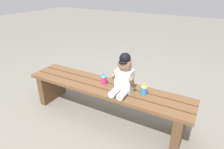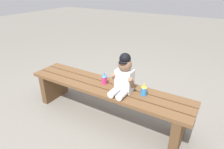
{
  "view_description": "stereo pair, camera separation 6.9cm",
  "coord_description": "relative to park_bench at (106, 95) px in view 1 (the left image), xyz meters",
  "views": [
    {
      "loc": [
        0.94,
        -1.56,
        1.41
      ],
      "look_at": [
        0.11,
        -0.05,
        0.58
      ],
      "focal_mm": 30.98,
      "sensor_mm": 36.0,
      "label": 1
    },
    {
      "loc": [
        1.0,
        -1.52,
        1.41
      ],
      "look_at": [
        0.11,
        -0.05,
        0.58
      ],
      "focal_mm": 30.98,
      "sensor_mm": 36.0,
      "label": 2
    }
  ],
  "objects": [
    {
      "name": "sippy_cup_right",
      "position": [
        0.42,
        0.03,
        0.17
      ],
      "size": [
        0.06,
        0.06,
        0.12
      ],
      "color": "#338CE5",
      "rests_on": "park_bench"
    },
    {
      "name": "child_figure",
      "position": [
        0.22,
        -0.01,
        0.29
      ],
      "size": [
        0.23,
        0.27,
        0.4
      ],
      "color": "white",
      "rests_on": "park_bench"
    },
    {
      "name": "park_bench",
      "position": [
        0.0,
        0.0,
        0.0
      ],
      "size": [
        1.86,
        0.39,
        0.4
      ],
      "color": "brown",
      "rests_on": "ground_plane"
    },
    {
      "name": "ground_plane",
      "position": [
        0.0,
        0.0,
        -0.29
      ],
      "size": [
        16.0,
        16.0,
        0.0
      ],
      "primitive_type": "plane",
      "color": "gray"
    },
    {
      "name": "sippy_cup_left",
      "position": [
        -0.04,
        0.03,
        0.17
      ],
      "size": [
        0.06,
        0.06,
        0.12
      ],
      "color": "#E5337F",
      "rests_on": "park_bench"
    }
  ]
}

